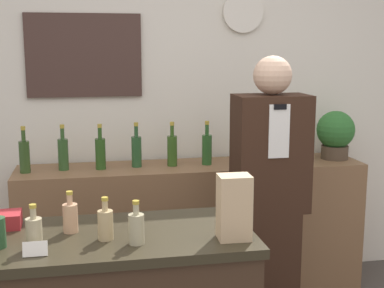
% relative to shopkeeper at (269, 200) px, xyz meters
% --- Properties ---
extents(back_wall, '(5.20, 0.09, 2.70)m').
position_rel_shopkeeper_xyz_m(back_wall, '(-0.49, 0.89, 0.54)').
color(back_wall, silver).
rests_on(back_wall, ground_plane).
extents(back_shelf, '(2.30, 0.44, 0.90)m').
position_rel_shopkeeper_xyz_m(back_shelf, '(-0.33, 0.61, -0.36)').
color(back_shelf, brown).
rests_on(back_shelf, ground_plane).
extents(shopkeeper, '(0.41, 0.26, 1.63)m').
position_rel_shopkeeper_xyz_m(shopkeeper, '(0.00, 0.00, 0.00)').
color(shopkeeper, '#331E14').
rests_on(shopkeeper, ground_plane).
extents(potted_plant, '(0.26, 0.26, 0.34)m').
position_rel_shopkeeper_xyz_m(potted_plant, '(0.69, 0.61, 0.27)').
color(potted_plant, '#4C3D2D').
rests_on(potted_plant, back_shelf).
extents(paper_bag, '(0.13, 0.11, 0.26)m').
position_rel_shopkeeper_xyz_m(paper_bag, '(-0.44, -0.81, 0.23)').
color(paper_bag, tan).
rests_on(paper_bag, display_counter).
extents(tape_dispenser, '(0.09, 0.06, 0.07)m').
position_rel_shopkeeper_xyz_m(tape_dispenser, '(-0.41, -0.83, 0.12)').
color(tape_dispenser, '#2D66A8').
rests_on(tape_dispenser, display_counter).
extents(price_card_right, '(0.09, 0.02, 0.06)m').
position_rel_shopkeeper_xyz_m(price_card_right, '(-1.21, -0.85, 0.13)').
color(price_card_right, white).
rests_on(price_card_right, display_counter).
extents(gift_box, '(0.15, 0.13, 0.06)m').
position_rel_shopkeeper_xyz_m(gift_box, '(-1.37, -0.49, 0.13)').
color(gift_box, maroon).
rests_on(gift_box, display_counter).
extents(counter_bottle_1, '(0.06, 0.06, 0.18)m').
position_rel_shopkeeper_xyz_m(counter_bottle_1, '(-1.22, -0.77, 0.16)').
color(counter_bottle_1, tan).
rests_on(counter_bottle_1, display_counter).
extents(counter_bottle_2, '(0.06, 0.06, 0.18)m').
position_rel_shopkeeper_xyz_m(counter_bottle_2, '(-1.08, -0.60, 0.16)').
color(counter_bottle_2, tan).
rests_on(counter_bottle_2, display_counter).
extents(counter_bottle_3, '(0.06, 0.06, 0.18)m').
position_rel_shopkeeper_xyz_m(counter_bottle_3, '(-0.94, -0.72, 0.16)').
color(counter_bottle_3, tan).
rests_on(counter_bottle_3, display_counter).
extents(counter_bottle_4, '(0.06, 0.06, 0.18)m').
position_rel_shopkeeper_xyz_m(counter_bottle_4, '(-0.83, -0.79, 0.16)').
color(counter_bottle_4, tan).
rests_on(counter_bottle_4, display_counter).
extents(shelf_bottle_0, '(0.07, 0.07, 0.29)m').
position_rel_shopkeeper_xyz_m(shelf_bottle_0, '(-1.39, 0.59, 0.20)').
color(shelf_bottle_0, '#2F4A21').
rests_on(shelf_bottle_0, back_shelf).
extents(shelf_bottle_1, '(0.07, 0.07, 0.29)m').
position_rel_shopkeeper_xyz_m(shelf_bottle_1, '(-1.16, 0.62, 0.20)').
color(shelf_bottle_1, '#2E5227').
rests_on(shelf_bottle_1, back_shelf).
extents(shelf_bottle_2, '(0.07, 0.07, 0.29)m').
position_rel_shopkeeper_xyz_m(shelf_bottle_2, '(-0.93, 0.60, 0.20)').
color(shelf_bottle_2, '#284E1C').
rests_on(shelf_bottle_2, back_shelf).
extents(shelf_bottle_3, '(0.07, 0.07, 0.29)m').
position_rel_shopkeeper_xyz_m(shelf_bottle_3, '(-0.70, 0.62, 0.20)').
color(shelf_bottle_3, '#27512B').
rests_on(shelf_bottle_3, back_shelf).
extents(shelf_bottle_4, '(0.07, 0.07, 0.29)m').
position_rel_shopkeeper_xyz_m(shelf_bottle_4, '(-0.46, 0.61, 0.20)').
color(shelf_bottle_4, '#31551D').
rests_on(shelf_bottle_4, back_shelf).
extents(shelf_bottle_5, '(0.07, 0.07, 0.29)m').
position_rel_shopkeeper_xyz_m(shelf_bottle_5, '(-0.23, 0.60, 0.20)').
color(shelf_bottle_5, '#285625').
rests_on(shelf_bottle_5, back_shelf).
extents(shelf_bottle_6, '(0.07, 0.07, 0.29)m').
position_rel_shopkeeper_xyz_m(shelf_bottle_6, '(0.00, 0.61, 0.20)').
color(shelf_bottle_6, '#2E4C2A').
rests_on(shelf_bottle_6, back_shelf).
extents(shelf_bottle_7, '(0.07, 0.07, 0.29)m').
position_rel_shopkeeper_xyz_m(shelf_bottle_7, '(0.24, 0.62, 0.20)').
color(shelf_bottle_7, '#274F21').
rests_on(shelf_bottle_7, back_shelf).
extents(shelf_bottle_8, '(0.07, 0.07, 0.29)m').
position_rel_shopkeeper_xyz_m(shelf_bottle_8, '(0.47, 0.59, 0.20)').
color(shelf_bottle_8, '#30511C').
rests_on(shelf_bottle_8, back_shelf).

